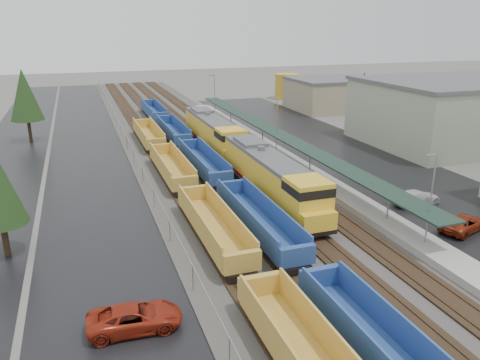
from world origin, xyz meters
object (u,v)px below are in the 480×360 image
(parked_car_west_c, at_px, (135,318))
(parked_car_east_b, at_px, (463,224))
(storage_tank, at_px, (287,86))
(locomotive_trail, at_px, (214,133))
(well_string_yellow, at_px, (213,227))
(parked_car_east_c, at_px, (417,198))
(locomotive_lead, at_px, (272,178))
(well_string_blue, at_px, (226,187))

(parked_car_west_c, bearing_deg, parked_car_east_b, -77.80)
(storage_tank, relative_size, parked_car_east_b, 1.17)
(locomotive_trail, xyz_separation_m, storage_tank, (30.45, 41.81, 0.33))
(locomotive_trail, height_order, well_string_yellow, locomotive_trail)
(well_string_yellow, xyz_separation_m, parked_car_east_c, (21.46, 1.16, -0.49))
(locomotive_trail, xyz_separation_m, parked_car_east_b, (13.09, -32.96, -1.92))
(locomotive_lead, distance_m, storage_tank, 69.80)
(locomotive_trail, relative_size, well_string_yellow, 0.26)
(parked_car_east_c, bearing_deg, locomotive_lead, 63.34)
(well_string_yellow, distance_m, parked_car_west_c, 12.72)
(locomotive_lead, xyz_separation_m, parked_car_east_c, (13.46, -5.38, -1.90))
(well_string_yellow, height_order, storage_tank, storage_tank)
(well_string_blue, distance_m, parked_car_east_b, 22.56)
(parked_car_west_c, bearing_deg, locomotive_lead, -40.39)
(well_string_yellow, distance_m, well_string_blue, 10.12)
(parked_car_west_c, relative_size, parked_car_east_b, 1.10)
(locomotive_lead, height_order, locomotive_trail, same)
(locomotive_trail, distance_m, parked_car_west_c, 40.83)
(well_string_yellow, xyz_separation_m, storage_tank, (38.45, 69.35, 1.73))
(locomotive_lead, height_order, storage_tank, storage_tank)
(storage_tank, bearing_deg, locomotive_trail, -126.06)
(parked_car_east_c, bearing_deg, well_string_yellow, 88.23)
(parked_car_east_c, bearing_deg, well_string_blue, 60.15)
(well_string_blue, xyz_separation_m, storage_tank, (34.45, 60.05, 1.73))
(locomotive_trail, relative_size, parked_car_east_c, 4.39)
(well_string_yellow, height_order, parked_car_west_c, well_string_yellow)
(locomotive_trail, distance_m, well_string_blue, 18.73)
(storage_tank, relative_size, parked_car_east_c, 1.18)
(parked_car_east_b, bearing_deg, parked_car_east_c, -21.64)
(locomotive_lead, xyz_separation_m, storage_tank, (30.45, 62.81, 0.33))
(well_string_yellow, relative_size, storage_tank, 14.61)
(locomotive_lead, relative_size, parked_car_east_c, 4.39)
(well_string_blue, xyz_separation_m, parked_car_east_b, (17.09, -14.72, -0.52))
(locomotive_trail, bearing_deg, storage_tank, 53.94)
(well_string_yellow, height_order, well_string_blue, well_string_yellow)
(parked_car_west_c, xyz_separation_m, parked_car_east_b, (28.81, 4.68, -0.07))
(well_string_blue, bearing_deg, parked_car_west_c, -121.13)
(well_string_yellow, xyz_separation_m, parked_car_east_b, (21.09, -5.42, -0.52))
(parked_car_west_c, xyz_separation_m, parked_car_east_c, (29.18, 11.26, -0.04))
(locomotive_lead, height_order, parked_car_east_c, locomotive_lead)
(locomotive_lead, height_order, well_string_yellow, locomotive_lead)
(well_string_blue, xyz_separation_m, parked_car_east_c, (17.46, -8.14, -0.49))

